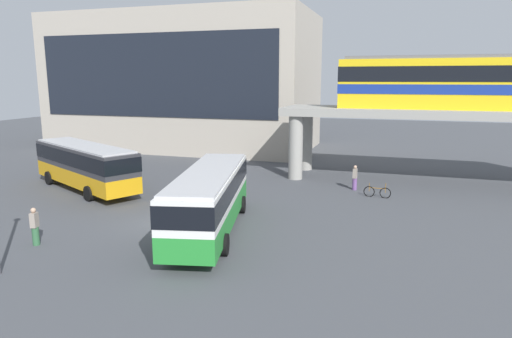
% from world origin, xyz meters
% --- Properties ---
extents(ground_plane, '(120.00, 120.00, 0.00)m').
position_xyz_m(ground_plane, '(0.00, 10.00, 0.00)').
color(ground_plane, '#47494F').
extents(station_building, '(28.71, 14.16, 14.65)m').
position_xyz_m(station_building, '(-11.86, 26.84, 7.33)').
color(station_building, '#B2A899').
rests_on(station_building, ground_plane).
extents(elevated_platform, '(28.31, 5.58, 5.55)m').
position_xyz_m(elevated_platform, '(17.16, 15.24, 4.69)').
color(elevated_platform, '#9E9B93').
rests_on(elevated_platform, ground_plane).
extents(train, '(20.19, 2.96, 3.84)m').
position_xyz_m(train, '(17.30, 15.24, 7.52)').
color(train, yellow).
rests_on(train, elevated_platform).
extents(bus_main, '(4.89, 11.33, 3.22)m').
position_xyz_m(bus_main, '(2.91, -0.50, 1.99)').
color(bus_main, '#268C33').
rests_on(bus_main, ground_plane).
extents(bus_secondary, '(10.97, 7.35, 3.22)m').
position_xyz_m(bus_secondary, '(-9.09, 5.19, 1.99)').
color(bus_secondary, orange).
rests_on(bus_secondary, ground_plane).
extents(bicycle_brown, '(1.79, 0.23, 1.04)m').
position_xyz_m(bicycle_brown, '(10.68, 9.30, 0.36)').
color(bicycle_brown, black).
rests_on(bicycle_brown, ground_plane).
extents(pedestrian_at_kerb, '(0.32, 0.42, 1.76)m').
position_xyz_m(pedestrian_at_kerb, '(9.04, 10.97, 0.83)').
color(pedestrian_at_kerb, '#724C8C').
rests_on(pedestrian_at_kerb, ground_plane).
extents(pedestrian_waiting_near_stop, '(0.36, 0.46, 1.83)m').
position_xyz_m(pedestrian_waiting_near_stop, '(-4.20, -4.76, 0.87)').
color(pedestrian_waiting_near_stop, '#33663F').
rests_on(pedestrian_waiting_near_stop, ground_plane).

